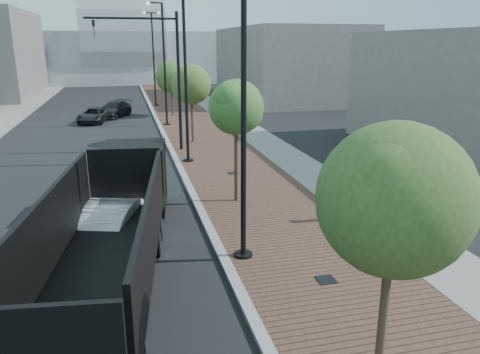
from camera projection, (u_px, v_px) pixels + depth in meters
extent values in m
cube|color=#4C2D23|center=(193.00, 113.00, 42.54)|extent=(7.00, 140.00, 0.12)
cube|color=slate|center=(221.00, 112.00, 43.17)|extent=(2.40, 140.00, 0.13)
cube|color=gray|center=(154.00, 114.00, 41.72)|extent=(0.30, 140.00, 0.14)
cube|color=black|center=(135.00, 175.00, 17.26)|extent=(2.54, 2.61, 2.34)
cube|color=black|center=(140.00, 183.00, 18.91)|extent=(2.20, 0.73, 1.17)
cube|color=black|center=(131.00, 203.00, 16.00)|extent=(2.33, 1.01, 0.45)
cube|color=black|center=(105.00, 281.00, 10.75)|extent=(3.23, 8.49, 0.32)
cube|color=black|center=(104.00, 267.00, 10.65)|extent=(3.32, 8.50, 0.11)
cube|color=black|center=(49.00, 234.00, 10.28)|extent=(1.19, 8.22, 1.80)
cube|color=black|center=(151.00, 229.00, 10.52)|extent=(1.19, 8.22, 1.80)
cube|color=black|center=(125.00, 176.00, 14.73)|extent=(2.24, 0.40, 1.80)
cylinder|color=black|center=(109.00, 208.00, 16.88)|extent=(0.40, 1.02, 0.99)
cylinder|color=silver|center=(109.00, 208.00, 16.88)|extent=(0.37, 0.58, 0.54)
cylinder|color=black|center=(161.00, 206.00, 17.09)|extent=(0.40, 1.02, 0.99)
cylinder|color=silver|center=(161.00, 206.00, 17.09)|extent=(0.37, 0.58, 0.54)
cylinder|color=black|center=(115.00, 194.00, 18.40)|extent=(0.40, 1.02, 0.99)
cylinder|color=silver|center=(115.00, 194.00, 18.40)|extent=(0.37, 0.58, 0.54)
cylinder|color=black|center=(163.00, 192.00, 18.61)|extent=(0.40, 1.02, 0.99)
cylinder|color=silver|center=(163.00, 192.00, 18.61)|extent=(0.37, 0.58, 0.54)
cylinder|color=black|center=(92.00, 244.00, 13.83)|extent=(0.40, 1.02, 0.99)
cylinder|color=silver|center=(92.00, 244.00, 13.83)|extent=(0.37, 0.58, 0.54)
cylinder|color=black|center=(155.00, 241.00, 14.03)|extent=(0.40, 1.02, 0.99)
cylinder|color=silver|center=(155.00, 241.00, 14.03)|extent=(0.37, 0.58, 0.54)
cylinder|color=black|center=(99.00, 228.00, 14.97)|extent=(0.40, 1.02, 0.99)
cylinder|color=silver|center=(99.00, 228.00, 14.97)|extent=(0.37, 0.58, 0.54)
cylinder|color=black|center=(158.00, 226.00, 15.18)|extent=(0.40, 1.02, 0.99)
cylinder|color=silver|center=(158.00, 226.00, 15.18)|extent=(0.37, 0.58, 0.54)
imported|color=white|center=(99.00, 237.00, 13.48)|extent=(3.22, 5.38, 1.67)
imported|color=black|center=(94.00, 115.00, 37.86)|extent=(2.83, 4.57, 1.18)
imported|color=black|center=(114.00, 109.00, 40.71)|extent=(3.54, 4.90, 1.32)
imported|color=black|center=(349.00, 200.00, 16.50)|extent=(0.68, 0.48, 1.80)
cylinder|color=black|center=(243.00, 256.00, 13.92)|extent=(0.56, 0.56, 0.20)
cylinder|color=black|center=(244.00, 106.00, 12.66)|extent=(0.16, 0.16, 9.00)
cylinder|color=black|center=(188.00, 161.00, 25.10)|extent=(0.56, 0.56, 0.20)
cylinder|color=black|center=(186.00, 77.00, 23.83)|extent=(0.16, 0.16, 9.00)
cylinder|color=black|center=(167.00, 125.00, 36.27)|extent=(0.56, 0.56, 0.20)
cylinder|color=black|center=(165.00, 66.00, 35.00)|extent=(0.16, 0.16, 9.00)
cylinder|color=black|center=(155.00, 3.00, 33.63)|extent=(1.00, 0.10, 0.10)
sphere|color=silver|center=(148.00, 4.00, 33.53)|extent=(0.32, 0.32, 0.32)
cylinder|color=black|center=(156.00, 105.00, 47.44)|extent=(0.56, 0.56, 0.20)
cylinder|color=black|center=(154.00, 60.00, 46.18)|extent=(0.16, 0.16, 9.00)
cylinder|color=black|center=(151.00, 13.00, 44.92)|extent=(1.40, 0.10, 0.10)
sphere|color=silver|center=(144.00, 13.00, 44.75)|extent=(0.32, 0.32, 0.32)
sphere|color=silver|center=(159.00, 13.00, 45.08)|extent=(0.32, 0.32, 0.32)
cylinder|color=black|center=(179.00, 84.00, 26.80)|extent=(0.18, 0.18, 8.00)
cylinder|color=black|center=(131.00, 18.00, 25.20)|extent=(5.00, 0.12, 0.12)
imported|color=black|center=(94.00, 29.00, 24.90)|extent=(0.16, 0.20, 1.00)
cylinder|color=#382619|center=(384.00, 309.00, 8.10)|extent=(0.16, 0.16, 3.58)
sphere|color=#314E1A|center=(395.00, 200.00, 7.52)|extent=(2.59, 2.59, 2.59)
sphere|color=#314E1A|center=(404.00, 206.00, 7.97)|extent=(1.82, 1.82, 1.82)
sphere|color=#314E1A|center=(390.00, 185.00, 7.07)|extent=(1.56, 1.56, 1.56)
cylinder|color=#382619|center=(236.00, 160.00, 18.33)|extent=(0.16, 0.16, 3.66)
sphere|color=#305E20|center=(236.00, 107.00, 17.74)|extent=(2.15, 2.15, 2.15)
sphere|color=#305E20|center=(244.00, 112.00, 18.19)|extent=(1.51, 1.51, 1.51)
sphere|color=#305E20|center=(230.00, 99.00, 17.29)|extent=(1.29, 1.29, 1.29)
cylinder|color=#382619|center=(192.00, 116.00, 29.52)|extent=(0.16, 0.16, 3.54)
sphere|color=#3C581E|center=(191.00, 84.00, 28.95)|extent=(2.50, 2.50, 2.50)
sphere|color=#3C581E|center=(197.00, 88.00, 29.39)|extent=(1.75, 1.75, 1.75)
sphere|color=#3C581E|center=(187.00, 79.00, 28.50)|extent=(1.50, 1.50, 1.50)
cylinder|color=#382619|center=(172.00, 98.00, 40.74)|extent=(0.16, 0.16, 3.20)
sphere|color=#2E541C|center=(171.00, 77.00, 40.22)|extent=(2.78, 2.78, 2.78)
sphere|color=#2E541C|center=(176.00, 79.00, 40.66)|extent=(1.95, 1.95, 1.95)
sphere|color=#2E541C|center=(168.00, 74.00, 39.78)|extent=(1.67, 1.67, 1.67)
cube|color=#ABB0B5|center=(124.00, 56.00, 82.05)|extent=(50.00, 28.00, 8.00)
cube|color=#655F5B|center=(285.00, 63.00, 53.67)|extent=(12.00, 22.00, 8.00)
cube|color=black|center=(326.00, 280.00, 12.47)|extent=(0.50, 0.50, 0.02)
cube|color=black|center=(233.00, 173.00, 22.71)|extent=(0.50, 0.50, 0.02)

